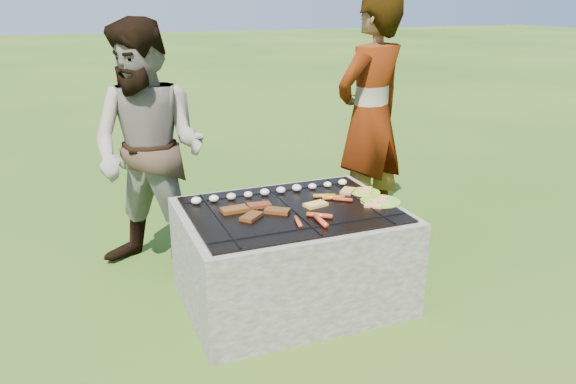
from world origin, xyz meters
The scene contains 10 objects.
lawn centered at (0.00, 0.00, 0.00)m, with size 60.00×60.00×0.00m, color #254812.
fire_pit centered at (0.00, 0.00, 0.28)m, with size 1.30×1.00×0.62m.
mushrooms centered at (-0.04, 0.28, 0.63)m, with size 1.06×0.06×0.04m.
pork_slabs centered at (-0.23, 0.02, 0.62)m, with size 0.39×0.28×0.02m.
sausages centered at (0.15, -0.12, 0.63)m, with size 0.48×0.49×0.03m.
bread_on_grate centered at (0.32, 0.01, 0.62)m, with size 0.46×0.43×0.02m.
plate_far centered at (0.56, 0.10, 0.61)m, with size 0.24×0.24×0.03m.
plate_near centered at (0.56, -0.09, 0.61)m, with size 0.33×0.33×0.03m.
cook centered at (1.00, 0.84, 0.93)m, with size 0.68×0.45×1.86m, color #A89B8C.
bystander centered at (-0.71, 0.75, 0.85)m, with size 0.83×0.64×1.70m, color gray.
Camera 1 is at (-1.18, -2.92, 1.81)m, focal length 35.00 mm.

